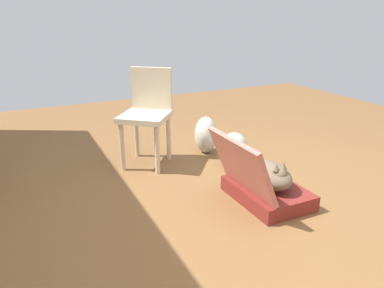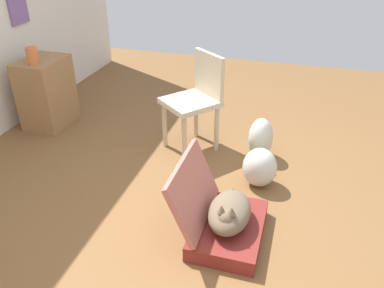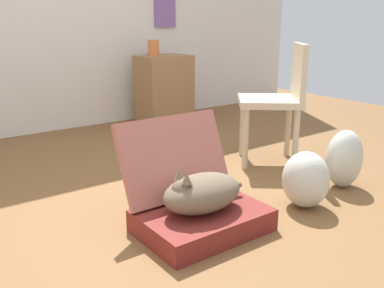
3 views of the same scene
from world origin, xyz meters
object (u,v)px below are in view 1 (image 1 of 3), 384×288
(plastic_bag_white, at_px, (234,150))
(cat, at_px, (269,175))
(suitcase_base, at_px, (267,193))
(plastic_bag_clear, at_px, (206,135))
(chair, at_px, (147,112))

(plastic_bag_white, bearing_deg, cat, 170.68)
(suitcase_base, distance_m, plastic_bag_clear, 1.13)
(plastic_bag_clear, bearing_deg, plastic_bag_white, -172.76)
(plastic_bag_white, xyz_separation_m, chair, (0.47, 0.67, 0.34))
(suitcase_base, bearing_deg, cat, 177.52)
(suitcase_base, relative_size, cat, 1.23)
(cat, distance_m, chair, 1.30)
(plastic_bag_white, height_order, plastic_bag_clear, plastic_bag_clear)
(suitcase_base, height_order, chair, chair)
(cat, height_order, plastic_bag_white, cat)
(cat, relative_size, plastic_bag_clear, 1.36)
(cat, relative_size, chair, 0.58)
(suitcase_base, xyz_separation_m, chair, (1.14, 0.56, 0.44))
(plastic_bag_white, distance_m, chair, 0.88)
(cat, distance_m, plastic_bag_white, 0.69)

